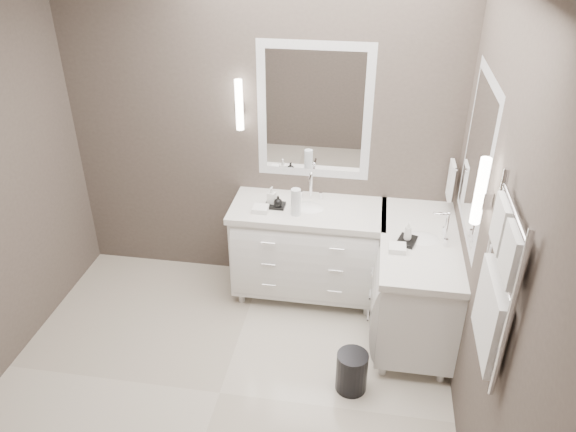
% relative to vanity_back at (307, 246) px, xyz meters
% --- Properties ---
extents(floor, '(3.20, 3.00, 0.01)m').
position_rel_vanity_back_xyz_m(floor, '(-0.45, -1.23, -0.49)').
color(floor, beige).
rests_on(floor, ground).
extents(wall_back, '(3.20, 0.01, 2.70)m').
position_rel_vanity_back_xyz_m(wall_back, '(-0.45, 0.28, 0.86)').
color(wall_back, '#4D433D').
rests_on(wall_back, floor).
extents(wall_right, '(0.01, 3.00, 2.70)m').
position_rel_vanity_back_xyz_m(wall_right, '(1.15, -1.23, 0.86)').
color(wall_right, '#4D433D').
rests_on(wall_right, floor).
extents(vanity_back, '(1.24, 0.59, 0.97)m').
position_rel_vanity_back_xyz_m(vanity_back, '(0.00, 0.00, 0.00)').
color(vanity_back, white).
rests_on(vanity_back, floor).
extents(vanity_right, '(0.59, 1.24, 0.97)m').
position_rel_vanity_back_xyz_m(vanity_right, '(0.88, -0.33, 0.00)').
color(vanity_right, white).
rests_on(vanity_right, floor).
extents(mirror_back, '(0.90, 0.02, 1.10)m').
position_rel_vanity_back_xyz_m(mirror_back, '(-0.00, 0.26, 1.06)').
color(mirror_back, white).
rests_on(mirror_back, wall_back).
extents(mirror_right, '(0.02, 0.90, 1.10)m').
position_rel_vanity_back_xyz_m(mirror_right, '(1.14, -0.43, 1.06)').
color(mirror_right, white).
rests_on(mirror_right, wall_right).
extents(sconce_back, '(0.06, 0.06, 0.40)m').
position_rel_vanity_back_xyz_m(sconce_back, '(-0.58, 0.20, 1.11)').
color(sconce_back, white).
rests_on(sconce_back, wall_back).
extents(sconce_right, '(0.06, 0.06, 0.40)m').
position_rel_vanity_back_xyz_m(sconce_right, '(1.08, -1.01, 1.11)').
color(sconce_right, white).
rests_on(sconce_right, wall_right).
extents(towel_bar_corner, '(0.03, 0.22, 0.30)m').
position_rel_vanity_back_xyz_m(towel_bar_corner, '(1.09, 0.13, 0.63)').
color(towel_bar_corner, white).
rests_on(towel_bar_corner, wall_right).
extents(towel_ladder, '(0.06, 0.58, 0.90)m').
position_rel_vanity_back_xyz_m(towel_ladder, '(1.10, -1.63, 0.91)').
color(towel_ladder, white).
rests_on(towel_ladder, wall_right).
extents(waste_bin, '(0.28, 0.28, 0.31)m').
position_rel_vanity_back_xyz_m(waste_bin, '(0.45, -1.03, -0.33)').
color(waste_bin, black).
rests_on(waste_bin, floor).
extents(amenity_tray_back, '(0.16, 0.12, 0.02)m').
position_rel_vanity_back_xyz_m(amenity_tray_back, '(-0.26, -0.03, 0.38)').
color(amenity_tray_back, black).
rests_on(amenity_tray_back, vanity_back).
extents(amenity_tray_right, '(0.16, 0.19, 0.02)m').
position_rel_vanity_back_xyz_m(amenity_tray_right, '(0.77, -0.40, 0.38)').
color(amenity_tray_right, black).
rests_on(amenity_tray_right, vanity_right).
extents(water_bottle, '(0.10, 0.10, 0.22)m').
position_rel_vanity_back_xyz_m(water_bottle, '(-0.08, -0.12, 0.47)').
color(water_bottle, silver).
rests_on(water_bottle, vanity_back).
extents(soap_bottle_a, '(0.08, 0.08, 0.14)m').
position_rel_vanity_back_xyz_m(soap_bottle_a, '(-0.29, -0.01, 0.46)').
color(soap_bottle_a, white).
rests_on(soap_bottle_a, amenity_tray_back).
extents(soap_bottle_b, '(0.09, 0.09, 0.09)m').
position_rel_vanity_back_xyz_m(soap_bottle_b, '(-0.23, -0.06, 0.43)').
color(soap_bottle_b, black).
rests_on(soap_bottle_b, amenity_tray_back).
extents(soap_bottle_c, '(0.06, 0.06, 0.14)m').
position_rel_vanity_back_xyz_m(soap_bottle_c, '(0.77, -0.40, 0.46)').
color(soap_bottle_c, white).
rests_on(soap_bottle_c, amenity_tray_right).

